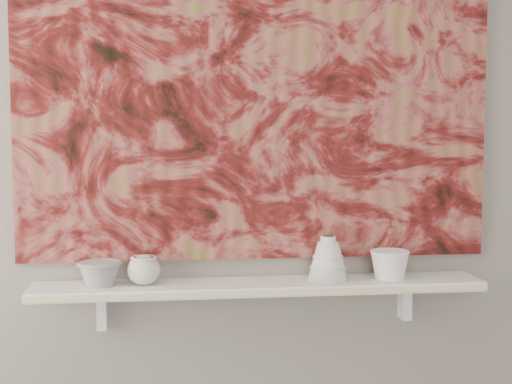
{
  "coord_description": "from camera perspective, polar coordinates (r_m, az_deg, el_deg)",
  "views": [
    {
      "loc": [
        -0.27,
        -0.66,
        1.4
      ],
      "look_at": [
        -0.01,
        1.49,
        1.21
      ],
      "focal_mm": 50.0,
      "sensor_mm": 36.0,
      "label": 1
    }
  ],
  "objects": [
    {
      "name": "wall_back",
      "position": [
        2.28,
        0.01,
        3.71
      ],
      "size": [
        3.6,
        0.0,
        3.6
      ],
      "primitive_type": "plane",
      "rotation": [
        1.57,
        0.0,
        0.0
      ],
      "color": "gray",
      "rests_on": "floor"
    },
    {
      "name": "bracket_right",
      "position": [
        2.42,
        11.82,
        -8.51
      ],
      "size": [
        0.03,
        0.06,
        0.12
      ],
      "primitive_type": "cube",
      "color": "white",
      "rests_on": "wall_back"
    },
    {
      "name": "shelf_stripe",
      "position": [
        2.15,
        0.62,
        -8.1
      ],
      "size": [
        1.4,
        0.01,
        0.02
      ],
      "primitive_type": "cube",
      "color": "beige",
      "rests_on": "shelf"
    },
    {
      "name": "bowl_white",
      "position": [
        2.31,
        10.64,
        -5.7
      ],
      "size": [
        0.14,
        0.14,
        0.09
      ],
      "primitive_type": null,
      "rotation": [
        0.0,
        0.0,
        0.1
      ],
      "color": "white",
      "rests_on": "shelf"
    },
    {
      "name": "shelf",
      "position": [
        2.24,
        0.31,
        -7.56
      ],
      "size": [
        1.4,
        0.18,
        0.03
      ],
      "primitive_type": "cube",
      "color": "white",
      "rests_on": "wall_back"
    },
    {
      "name": "painting",
      "position": [
        2.27,
        0.06,
        8.51
      ],
      "size": [
        1.5,
        0.02,
        1.1
      ],
      "primitive_type": "cube",
      "color": "maroon",
      "rests_on": "wall_back"
    },
    {
      "name": "bracket_left",
      "position": [
        2.31,
        -12.21,
        -9.18
      ],
      "size": [
        0.03,
        0.06,
        0.12
      ],
      "primitive_type": "cube",
      "color": "white",
      "rests_on": "wall_back"
    },
    {
      "name": "bowl_grey",
      "position": [
        2.22,
        -12.4,
        -6.36
      ],
      "size": [
        0.17,
        0.17,
        0.08
      ],
      "primitive_type": null,
      "rotation": [
        0.0,
        0.0,
        -0.35
      ],
      "color": "gray",
      "rests_on": "shelf"
    },
    {
      "name": "cup_cream",
      "position": [
        2.21,
        -8.96,
        -6.18
      ],
      "size": [
        0.13,
        0.13,
        0.09
      ],
      "primitive_type": null,
      "rotation": [
        0.0,
        0.0,
        0.37
      ],
      "color": "beige",
      "rests_on": "shelf"
    },
    {
      "name": "house_motif",
      "position": [
        2.35,
        11.03,
        0.78
      ],
      "size": [
        0.09,
        0.0,
        0.08
      ],
      "primitive_type": "cube",
      "color": "black",
      "rests_on": "painting"
    },
    {
      "name": "bell_vessel",
      "position": [
        2.26,
        5.79,
        -5.27
      ],
      "size": [
        0.15,
        0.15,
        0.14
      ],
      "primitive_type": null,
      "rotation": [
        0.0,
        0.0,
        0.18
      ],
      "color": "silver",
      "rests_on": "shelf"
    }
  ]
}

